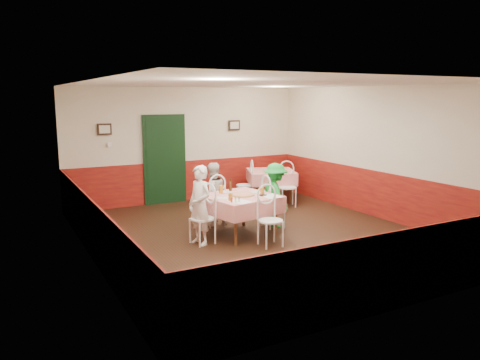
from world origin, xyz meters
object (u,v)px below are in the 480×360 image
pizza (242,195)px  diner_far (212,194)px  main_table (240,215)px  glass_a (230,197)px  chair_second_a (245,185)px  chair_second_b (288,188)px  chair_left (202,219)px  chair_right (273,205)px  chair_far (214,204)px  chair_near (271,221)px  wallet (263,195)px  glass_c (221,189)px  diner_left (200,205)px  glass_b (262,191)px  beer_bottle (230,186)px  second_table (271,186)px  diner_right (275,195)px

pizza → diner_far: diner_far is taller
main_table → glass_a: glass_a is taller
chair_second_a → chair_second_b: size_ratio=1.00×
chair_left → chair_right: bearing=91.3°
chair_far → pizza: size_ratio=2.07×
chair_far → diner_far: 0.19m
main_table → chair_near: 0.85m
chair_far → chair_left: bearing=53.8°
main_table → wallet: size_ratio=11.09×
chair_second_a → glass_c: 2.54m
chair_right → diner_far: bearing=56.3°
chair_second_a → diner_left: size_ratio=0.64×
diner_left → glass_c: bearing=112.6°
chair_right → wallet: chair_right is taller
chair_near → glass_c: 1.30m
main_table → wallet: 0.58m
glass_b → pizza: bearing=161.8°
pizza → glass_b: size_ratio=3.24×
diner_left → pizza: bearing=83.3°
wallet → beer_bottle: bearing=108.5°
pizza → wallet: bearing=-32.0°
chair_near → chair_second_a: same height
beer_bottle → diner_left: (-0.89, -0.57, -0.17)m
chair_far → chair_second_b: 2.37m
chair_second_a → pizza: chair_second_a is taller
chair_second_b → beer_bottle: beer_bottle is taller
main_table → second_table: size_ratio=1.09×
chair_near → glass_c: bearing=112.0°
main_table → diner_right: (0.88, 0.16, 0.27)m
chair_far → pizza: 0.94m
chair_near → glass_b: (0.24, 0.69, 0.38)m
glass_b → wallet: size_ratio=1.22×
chair_left → diner_far: size_ratio=0.70×
chair_second_a → glass_a: bearing=-11.5°
wallet → glass_b: bearing=58.7°
chair_left → glass_b: bearing=81.3°
glass_a → diner_far: bearing=80.2°
chair_right → chair_left: bearing=102.9°
diner_left → diner_right: size_ratio=1.09×
chair_near → glass_a: chair_near is taller
glass_b → diner_left: (-1.28, -0.02, -0.13)m
chair_left → diner_left: (-0.05, -0.01, 0.25)m
chair_second_a → chair_near: bearing=0.8°
chair_left → chair_right: size_ratio=1.00×
beer_bottle → wallet: beer_bottle is taller
pizza → diner_far: (-0.20, 0.91, -0.14)m
chair_second_a → beer_bottle: size_ratio=3.92×
chair_second_a → chair_right: bearing=8.1°
chair_right → chair_second_b: size_ratio=1.00×
chair_far → chair_second_b: size_ratio=1.00×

